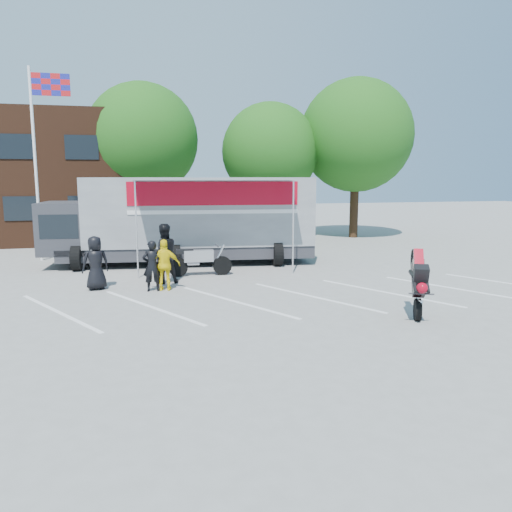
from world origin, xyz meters
name	(u,v)px	position (x,y,z in m)	size (l,w,h in m)	color
ground	(235,311)	(0.00, 0.00, 0.00)	(100.00, 100.00, 0.00)	gray
parking_bay_lines	(229,302)	(0.00, 1.00, 0.01)	(18.00, 5.00, 0.01)	white
flagpole	(40,140)	(-6.24, 10.00, 5.05)	(1.61, 0.12, 8.00)	white
tree_left	(142,140)	(-2.00, 16.00, 5.57)	(6.12, 6.12, 8.64)	#382314
tree_mid	(270,152)	(5.00, 15.00, 4.94)	(5.44, 5.44, 7.68)	#382314
tree_right	(356,136)	(10.00, 14.50, 5.88)	(6.46, 6.46, 9.12)	#382314
transporter_truck	(189,263)	(-0.42, 7.74, 0.00)	(11.08, 5.34, 3.52)	#909498
parked_motorcycle	(201,276)	(-0.29, 5.03, 0.00)	(0.78, 2.34, 1.22)	#ACACB0
stunt_bike_rider	(414,314)	(4.50, -1.36, 0.00)	(0.76, 1.62, 1.91)	black
spectator_leather_a	(96,263)	(-3.80, 3.60, 0.86)	(0.84, 0.55, 1.72)	black
spectator_leather_b	(152,266)	(-2.06, 2.95, 0.80)	(0.59, 0.38, 1.61)	black
spectator_leather_c	(164,254)	(-1.64, 4.08, 1.01)	(0.98, 0.76, 2.01)	black
spectator_hivis	(165,265)	(-1.67, 2.95, 0.81)	(0.95, 0.40, 1.63)	yellow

